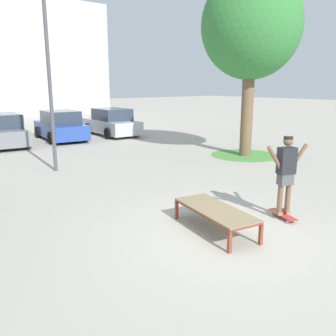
{
  "coord_description": "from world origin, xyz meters",
  "views": [
    {
      "loc": [
        -4.91,
        -4.45,
        2.84
      ],
      "look_at": [
        -0.04,
        1.73,
        1.0
      ],
      "focal_mm": 38.57,
      "sensor_mm": 36.0,
      "label": 1
    }
  ],
  "objects_px": {
    "skate_box": "(215,211)",
    "tree_near_right": "(251,27)",
    "skateboard": "(283,215)",
    "car_silver": "(111,123)",
    "light_post": "(47,51)",
    "skater": "(286,170)",
    "car_blue": "(61,126)",
    "car_grey": "(2,131)"
  },
  "relations": [
    {
      "from": "skateboard",
      "to": "car_grey",
      "type": "xyz_separation_m",
      "value": [
        -2.24,
        13.73,
        0.61
      ]
    },
    {
      "from": "skate_box",
      "to": "car_blue",
      "type": "distance_m",
      "value": 13.66
    },
    {
      "from": "tree_near_right",
      "to": "car_grey",
      "type": "relative_size",
      "value": 1.61
    },
    {
      "from": "skateboard",
      "to": "car_grey",
      "type": "height_order",
      "value": "car_grey"
    },
    {
      "from": "skate_box",
      "to": "car_grey",
      "type": "height_order",
      "value": "car_grey"
    },
    {
      "from": "skateboard",
      "to": "car_silver",
      "type": "relative_size",
      "value": 0.19
    },
    {
      "from": "skate_box",
      "to": "car_silver",
      "type": "relative_size",
      "value": 0.47
    },
    {
      "from": "car_grey",
      "to": "car_blue",
      "type": "bearing_deg",
      "value": 3.12
    },
    {
      "from": "skater",
      "to": "tree_near_right",
      "type": "relative_size",
      "value": 0.24
    },
    {
      "from": "tree_near_right",
      "to": "car_silver",
      "type": "xyz_separation_m",
      "value": [
        -1.3,
        8.6,
        -4.24
      ]
    },
    {
      "from": "skate_box",
      "to": "car_silver",
      "type": "height_order",
      "value": "car_silver"
    },
    {
      "from": "skate_box",
      "to": "car_blue",
      "type": "relative_size",
      "value": 0.46
    },
    {
      "from": "skate_box",
      "to": "skater",
      "type": "height_order",
      "value": "skater"
    },
    {
      "from": "skate_box",
      "to": "tree_near_right",
      "type": "xyz_separation_m",
      "value": [
        6.52,
        4.72,
        4.52
      ]
    },
    {
      "from": "skater",
      "to": "car_blue",
      "type": "height_order",
      "value": "skater"
    },
    {
      "from": "skate_box",
      "to": "car_silver",
      "type": "xyz_separation_m",
      "value": [
        5.23,
        13.32,
        0.28
      ]
    },
    {
      "from": "skateboard",
      "to": "tree_near_right",
      "type": "bearing_deg",
      "value": 46.51
    },
    {
      "from": "car_blue",
      "to": "light_post",
      "type": "bearing_deg",
      "value": -113.51
    },
    {
      "from": "skateboard",
      "to": "light_post",
      "type": "xyz_separation_m",
      "value": [
        -2.19,
        7.31,
        3.75
      ]
    },
    {
      "from": "car_grey",
      "to": "car_silver",
      "type": "relative_size",
      "value": 1.01
    },
    {
      "from": "skateboard",
      "to": "tree_near_right",
      "type": "distance_m",
      "value": 8.6
    },
    {
      "from": "tree_near_right",
      "to": "car_blue",
      "type": "relative_size",
      "value": 1.6
    },
    {
      "from": "tree_near_right",
      "to": "skate_box",
      "type": "bearing_deg",
      "value": -144.12
    },
    {
      "from": "car_silver",
      "to": "car_blue",
      "type": "bearing_deg",
      "value": 177.25
    },
    {
      "from": "skateboard",
      "to": "light_post",
      "type": "height_order",
      "value": "light_post"
    },
    {
      "from": "tree_near_right",
      "to": "car_blue",
      "type": "xyz_separation_m",
      "value": [
        -4.21,
        8.74,
        -4.24
      ]
    },
    {
      "from": "car_silver",
      "to": "skateboard",
      "type": "bearing_deg",
      "value": -104.62
    },
    {
      "from": "car_silver",
      "to": "light_post",
      "type": "bearing_deg",
      "value": -131.9
    },
    {
      "from": "tree_near_right",
      "to": "light_post",
      "type": "distance_m",
      "value": 7.48
    },
    {
      "from": "skater",
      "to": "car_blue",
      "type": "bearing_deg",
      "value": 87.24
    },
    {
      "from": "car_blue",
      "to": "light_post",
      "type": "xyz_separation_m",
      "value": [
        -2.86,
        -6.57,
        3.13
      ]
    },
    {
      "from": "car_blue",
      "to": "skateboard",
      "type": "bearing_deg",
      "value": -92.77
    },
    {
      "from": "car_grey",
      "to": "skate_box",
      "type": "bearing_deg",
      "value": -87.42
    },
    {
      "from": "skater",
      "to": "car_silver",
      "type": "height_order",
      "value": "skater"
    },
    {
      "from": "skate_box",
      "to": "car_silver",
      "type": "bearing_deg",
      "value": 68.57
    },
    {
      "from": "skate_box",
      "to": "light_post",
      "type": "relative_size",
      "value": 0.34
    },
    {
      "from": "skater",
      "to": "car_silver",
      "type": "relative_size",
      "value": 0.4
    },
    {
      "from": "car_grey",
      "to": "skateboard",
      "type": "bearing_deg",
      "value": -80.73
    },
    {
      "from": "skater",
      "to": "tree_near_right",
      "type": "height_order",
      "value": "tree_near_right"
    },
    {
      "from": "car_silver",
      "to": "light_post",
      "type": "distance_m",
      "value": 9.2
    },
    {
      "from": "car_grey",
      "to": "car_silver",
      "type": "height_order",
      "value": "same"
    },
    {
      "from": "skate_box",
      "to": "skateboard",
      "type": "distance_m",
      "value": 1.73
    }
  ]
}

